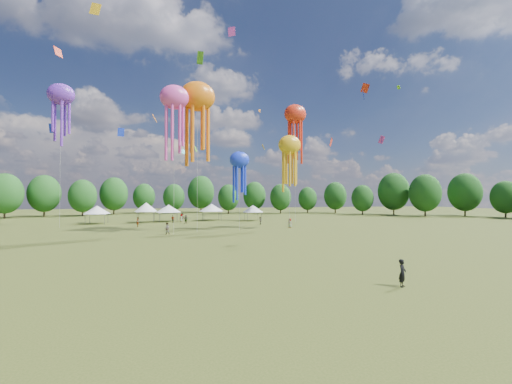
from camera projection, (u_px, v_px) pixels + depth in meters
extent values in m
plane|color=#384416|center=(256.00, 291.00, 18.33)|extent=(300.00, 300.00, 0.00)
imported|color=black|center=(402.00, 273.00, 19.20)|extent=(0.72, 0.67, 1.66)
imported|color=gray|center=(167.00, 228.00, 46.79)|extent=(0.86, 0.68, 1.71)
imported|color=gray|center=(181.00, 218.00, 70.44)|extent=(0.62, 0.89, 1.74)
imported|color=gray|center=(260.00, 221.00, 63.70)|extent=(0.64, 0.79, 1.52)
imported|color=gray|center=(182.00, 217.00, 71.91)|extent=(1.38, 1.07, 1.87)
imported|color=gray|center=(173.00, 219.00, 68.09)|extent=(1.00, 0.62, 1.60)
imported|color=gray|center=(186.00, 219.00, 66.37)|extent=(1.63, 1.35, 1.75)
imported|color=gray|center=(137.00, 222.00, 58.39)|extent=(0.45, 0.67, 1.81)
imported|color=gray|center=(290.00, 223.00, 56.89)|extent=(0.91, 0.98, 1.68)
cylinder|color=#47474C|center=(85.00, 220.00, 63.39)|extent=(0.08, 0.08, 1.98)
cylinder|color=#47474C|center=(90.00, 219.00, 66.82)|extent=(0.08, 0.08, 1.98)
cylinder|color=#47474C|center=(104.00, 219.00, 64.27)|extent=(0.08, 0.08, 1.98)
cylinder|color=#47474C|center=(108.00, 218.00, 67.71)|extent=(0.08, 0.08, 1.98)
cube|color=white|center=(97.00, 214.00, 65.57)|extent=(3.95, 3.95, 0.10)
cone|color=white|center=(97.00, 210.00, 65.58)|extent=(5.13, 5.13, 1.69)
cylinder|color=#47474C|center=(137.00, 218.00, 67.11)|extent=(0.08, 0.08, 2.29)
cylinder|color=#47474C|center=(139.00, 217.00, 70.31)|extent=(0.08, 0.08, 2.29)
cylinder|color=#47474C|center=(153.00, 218.00, 67.93)|extent=(0.08, 0.08, 2.29)
cylinder|color=#47474C|center=(154.00, 217.00, 71.14)|extent=(0.08, 0.08, 2.29)
cube|color=white|center=(146.00, 212.00, 69.14)|extent=(3.71, 3.71, 0.10)
cone|color=white|center=(146.00, 207.00, 69.16)|extent=(4.82, 4.82, 1.96)
cylinder|color=#47474C|center=(159.00, 218.00, 69.60)|extent=(0.08, 0.08, 2.00)
cylinder|color=#47474C|center=(160.00, 217.00, 73.29)|extent=(0.08, 0.08, 2.00)
cylinder|color=#47474C|center=(177.00, 217.00, 70.55)|extent=(0.08, 0.08, 2.00)
cylinder|color=#47474C|center=(177.00, 216.00, 74.24)|extent=(0.08, 0.08, 2.00)
cube|color=white|center=(168.00, 212.00, 71.94)|extent=(4.21, 4.21, 0.10)
cone|color=white|center=(168.00, 208.00, 71.95)|extent=(5.47, 5.47, 1.71)
cylinder|color=#47474C|center=(204.00, 217.00, 73.00)|extent=(0.08, 0.08, 2.09)
cylinder|color=#47474C|center=(202.00, 216.00, 76.85)|extent=(0.08, 0.08, 2.09)
cylinder|color=#47474C|center=(221.00, 216.00, 74.00)|extent=(0.08, 0.08, 2.09)
cylinder|color=#47474C|center=(219.00, 215.00, 77.84)|extent=(0.08, 0.08, 2.09)
cube|color=white|center=(212.00, 211.00, 75.44)|extent=(4.37, 4.37, 0.10)
cone|color=white|center=(212.00, 207.00, 75.46)|extent=(5.68, 5.68, 1.79)
cylinder|color=#47474C|center=(248.00, 217.00, 72.81)|extent=(0.08, 0.08, 1.93)
cylinder|color=#47474C|center=(245.00, 216.00, 75.98)|extent=(0.08, 0.08, 1.93)
cylinder|color=#47474C|center=(261.00, 217.00, 73.63)|extent=(0.08, 0.08, 1.93)
cylinder|color=#47474C|center=(258.00, 216.00, 76.80)|extent=(0.08, 0.08, 1.93)
cube|color=white|center=(253.00, 212.00, 74.82)|extent=(3.68, 3.68, 0.10)
cone|color=white|center=(253.00, 208.00, 74.84)|extent=(4.79, 4.79, 1.65)
ellipsoid|color=#E844AB|center=(174.00, 97.00, 47.17)|extent=(4.25, 2.98, 3.61)
cylinder|color=beige|center=(174.00, 165.00, 46.99)|extent=(0.03, 0.03, 20.33)
ellipsoid|color=orange|center=(198.00, 96.00, 50.11)|extent=(5.51, 3.86, 4.68)
cylinder|color=beige|center=(197.00, 164.00, 49.92)|extent=(0.03, 0.03, 21.39)
ellipsoid|color=gold|center=(290.00, 145.00, 54.49)|extent=(3.96, 2.77, 3.36)
cylinder|color=beige|center=(290.00, 187.00, 54.36)|extent=(0.03, 0.03, 14.45)
ellipsoid|color=purple|center=(61.00, 94.00, 57.75)|extent=(4.60, 3.22, 3.91)
cylinder|color=beige|center=(60.00, 161.00, 57.53)|extent=(0.03, 0.03, 24.20)
ellipsoid|color=#1832DF|center=(239.00, 160.00, 52.58)|extent=(3.29, 2.30, 2.80)
cylinder|color=beige|center=(239.00, 195.00, 52.48)|extent=(0.03, 0.03, 11.65)
ellipsoid|color=red|center=(295.00, 114.00, 70.92)|extent=(5.05, 3.54, 4.30)
cylinder|color=beige|center=(295.00, 168.00, 70.70)|extent=(0.03, 0.03, 24.08)
cube|color=red|center=(203.00, 123.00, 87.61)|extent=(0.73, 1.78, 2.36)
cube|color=orange|center=(259.00, 111.00, 84.59)|extent=(0.60, 0.53, 0.91)
cube|color=#60C320|center=(196.00, 149.00, 60.70)|extent=(0.66, 1.10, 1.21)
cube|color=#1832DF|center=(363.00, 95.00, 49.01)|extent=(0.74, 1.02, 1.35)
cube|color=red|center=(365.00, 88.00, 53.37)|extent=(1.04, 1.29, 1.74)
cube|color=gold|center=(95.00, 9.00, 40.41)|extent=(1.49, 0.35, 1.77)
cube|color=#60C320|center=(200.00, 58.00, 58.27)|extent=(1.15, 2.20, 2.70)
cube|color=#1832DF|center=(121.00, 132.00, 80.01)|extent=(1.64, 1.30, 2.09)
cube|color=#E844AB|center=(232.00, 32.00, 62.41)|extent=(1.39, 0.78, 1.96)
cube|color=red|center=(331.00, 142.00, 85.32)|extent=(1.65, 1.48, 2.35)
cube|color=gold|center=(263.00, 147.00, 89.21)|extent=(0.90, 1.70, 1.72)
cube|color=#60C320|center=(399.00, 87.00, 58.39)|extent=(0.50, 0.56, 0.73)
cube|color=#1832DF|center=(52.00, 128.00, 64.06)|extent=(1.41, 1.08, 1.93)
cube|color=#17BDC5|center=(184.00, 152.00, 67.09)|extent=(0.91, 0.86, 1.23)
cube|color=#E844AB|center=(382.00, 140.00, 60.60)|extent=(0.53, 1.54, 1.78)
cube|color=red|center=(58.00, 52.00, 33.24)|extent=(0.80, 1.02, 1.11)
cube|color=orange|center=(155.00, 118.00, 62.56)|extent=(0.98, 1.38, 1.54)
cylinder|color=#38281C|center=(5.00, 212.00, 82.27)|extent=(0.44, 0.44, 3.36)
ellipsoid|color=#1B4A18|center=(5.00, 193.00, 82.36)|extent=(8.40, 8.40, 10.51)
cylinder|color=#38281C|center=(44.00, 211.00, 90.97)|extent=(0.44, 0.44, 3.41)
ellipsoid|color=#1B4A18|center=(44.00, 193.00, 91.06)|extent=(8.53, 8.53, 10.66)
cylinder|color=#38281C|center=(83.00, 211.00, 93.03)|extent=(0.44, 0.44, 3.07)
ellipsoid|color=#1B4A18|center=(83.00, 196.00, 93.11)|extent=(7.66, 7.66, 9.58)
cylinder|color=#38281C|center=(114.00, 209.00, 102.85)|extent=(0.44, 0.44, 3.43)
ellipsoid|color=#1B4A18|center=(114.00, 194.00, 102.94)|extent=(8.58, 8.58, 10.73)
cylinder|color=#38281C|center=(144.00, 209.00, 110.47)|extent=(0.44, 0.44, 2.95)
ellipsoid|color=#1B4A18|center=(144.00, 197.00, 110.55)|extent=(7.37, 7.37, 9.21)
cylinder|color=#38281C|center=(174.00, 209.00, 109.21)|extent=(0.44, 0.44, 2.89)
ellipsoid|color=#1B4A18|center=(174.00, 197.00, 109.29)|extent=(7.23, 7.23, 9.04)
cylinder|color=#38281C|center=(201.00, 207.00, 115.91)|extent=(0.44, 0.44, 3.84)
ellipsoid|color=#1B4A18|center=(201.00, 192.00, 116.01)|extent=(9.60, 9.60, 11.99)
cylinder|color=#38281C|center=(228.00, 209.00, 107.27)|extent=(0.44, 0.44, 2.84)
ellipsoid|color=#1B4A18|center=(228.00, 197.00, 107.34)|extent=(7.11, 7.11, 8.89)
cylinder|color=#38281C|center=(254.00, 208.00, 112.22)|extent=(0.44, 0.44, 3.16)
ellipsoid|color=#1B4A18|center=(254.00, 196.00, 112.30)|extent=(7.91, 7.91, 9.88)
cylinder|color=#38281C|center=(281.00, 209.00, 108.59)|extent=(0.44, 0.44, 2.88)
ellipsoid|color=#1B4A18|center=(281.00, 197.00, 108.66)|extent=(7.21, 7.21, 9.01)
cylinder|color=#38281C|center=(308.00, 209.00, 113.18)|extent=(0.44, 0.44, 2.63)
ellipsoid|color=#1B4A18|center=(308.00, 199.00, 113.25)|extent=(6.57, 6.57, 8.22)
cylinder|color=#38281C|center=(335.00, 209.00, 112.03)|extent=(0.44, 0.44, 3.13)
ellipsoid|color=#1B4A18|center=(335.00, 196.00, 112.11)|extent=(7.81, 7.81, 9.77)
cylinder|color=#38281C|center=(363.00, 210.00, 101.27)|extent=(0.44, 0.44, 2.72)
ellipsoid|color=#1B4A18|center=(362.00, 198.00, 101.34)|extent=(6.80, 6.80, 8.50)
cylinder|color=#38281C|center=(394.00, 209.00, 100.81)|extent=(0.44, 0.44, 3.81)
ellipsoid|color=#1B4A18|center=(394.00, 191.00, 100.91)|extent=(9.52, 9.52, 11.90)
cylinder|color=#38281C|center=(425.00, 210.00, 92.87)|extent=(0.44, 0.44, 3.51)
ellipsoid|color=#1B4A18|center=(425.00, 193.00, 92.96)|extent=(8.78, 8.78, 10.97)
cylinder|color=#38281C|center=(465.00, 210.00, 94.59)|extent=(0.44, 0.44, 3.64)
ellipsoid|color=#1B4A18|center=(465.00, 192.00, 94.68)|extent=(9.10, 9.10, 11.37)
cylinder|color=#38281C|center=(506.00, 212.00, 86.97)|extent=(0.44, 0.44, 2.87)
ellipsoid|color=#1B4A18|center=(505.00, 197.00, 87.04)|extent=(7.18, 7.18, 8.98)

